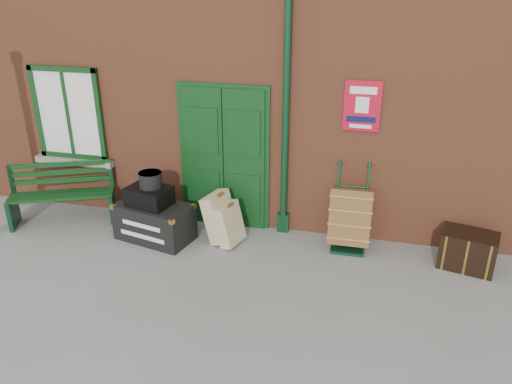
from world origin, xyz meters
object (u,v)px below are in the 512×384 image
(porter_trolley, at_px, (350,217))
(bench, at_px, (62,192))
(houdini_trunk, at_px, (155,222))
(dark_trunk, at_px, (468,250))

(porter_trolley, bearing_deg, bench, -177.77)
(porter_trolley, bearing_deg, houdini_trunk, -171.54)
(houdini_trunk, distance_m, porter_trolley, 2.91)
(porter_trolley, distance_m, dark_trunk, 1.65)
(porter_trolley, relative_size, dark_trunk, 1.71)
(houdini_trunk, bearing_deg, porter_trolley, 22.46)
(houdini_trunk, distance_m, dark_trunk, 4.49)
(bench, bearing_deg, porter_trolley, -20.21)
(houdini_trunk, height_order, porter_trolley, porter_trolley)
(bench, height_order, dark_trunk, bench)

